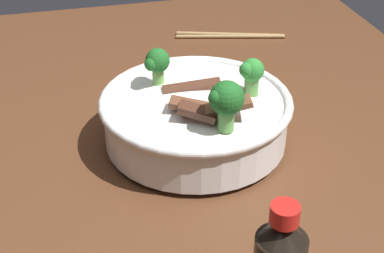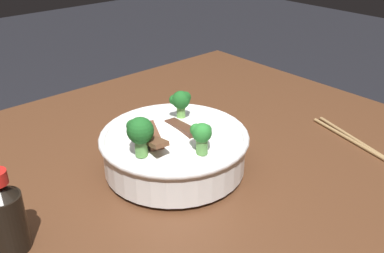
% 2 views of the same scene
% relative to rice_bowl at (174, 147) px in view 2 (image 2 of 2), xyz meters
% --- Properties ---
extents(rice_bowl, '(0.26, 0.26, 0.13)m').
position_rel_rice_bowl_xyz_m(rice_bowl, '(0.00, 0.00, 0.00)').
color(rice_bowl, white).
rests_on(rice_bowl, dining_table).
extents(chopsticks_pair, '(0.07, 0.20, 0.01)m').
position_rel_rice_bowl_xyz_m(chopsticks_pair, '(0.33, -0.15, -0.04)').
color(chopsticks_pair, '#9E7A4C').
rests_on(chopsticks_pair, dining_table).
extents(soy_sauce_bottle, '(0.05, 0.05, 0.12)m').
position_rel_rice_bowl_xyz_m(soy_sauce_bottle, '(-0.29, -0.00, 0.01)').
color(soy_sauce_bottle, black).
rests_on(soy_sauce_bottle, dining_table).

